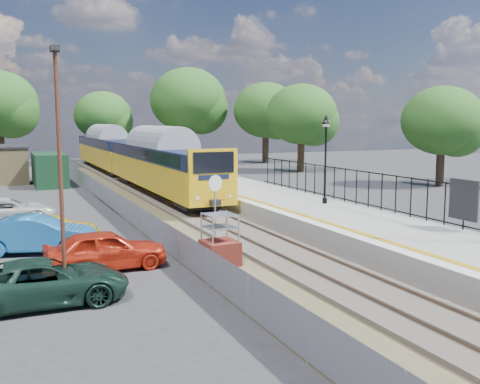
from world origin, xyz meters
TOP-DOWN VIEW (x-y plane):
  - ground at (0.00, 0.00)m, footprint 120.00×120.00m
  - track_bed at (-0.47, 9.67)m, footprint 5.90×80.00m
  - platform at (4.20, 8.00)m, footprint 5.00×70.00m
  - platform_edge at (2.14, 8.00)m, footprint 0.90×70.00m
  - victorian_lamp_north at (5.30, 6.00)m, footprint 0.44×0.44m
  - palisade_fence at (6.55, 2.24)m, footprint 0.12×26.00m
  - wire_fence at (-4.20, 12.00)m, footprint 0.06×52.00m
  - tree_line at (1.40, 42.00)m, footprint 56.80×43.80m
  - train at (0.00, 28.77)m, footprint 2.82×40.83m
  - brick_plinth at (-2.99, 0.00)m, footprint 1.25×1.25m
  - speed_sign at (-2.50, 1.69)m, footprint 0.61×0.19m
  - carpark_lamp at (-8.43, -1.29)m, footprint 0.25×0.50m
  - car_green at (-9.01, -1.73)m, footprint 4.66×2.17m
  - car_red at (-6.82, 1.13)m, footprint 4.26×1.86m
  - car_blue at (-8.84, 4.71)m, footprint 4.74×2.65m
  - car_yellow at (-8.04, 6.84)m, footprint 3.81×1.61m
  - car_white at (-9.88, 11.68)m, footprint 4.85×2.30m

SIDE VIEW (x-z plane):
  - ground at x=0.00m, z-range 0.00..0.00m
  - track_bed at x=-0.47m, z-range -0.05..0.24m
  - platform at x=4.20m, z-range 0.00..0.90m
  - car_yellow at x=-8.04m, z-range 0.00..1.10m
  - wire_fence at x=-4.20m, z-range 0.00..1.20m
  - car_green at x=-9.01m, z-range 0.00..1.29m
  - car_white at x=-9.88m, z-range 0.00..1.34m
  - car_red at x=-6.82m, z-range 0.00..1.43m
  - car_blue at x=-8.84m, z-range 0.00..1.48m
  - platform_edge at x=2.14m, z-range 0.90..0.91m
  - brick_plinth at x=-2.99m, z-range -0.04..1.88m
  - palisade_fence at x=6.55m, z-range 0.84..2.84m
  - speed_sign at x=-2.50m, z-range 0.59..3.70m
  - train at x=0.00m, z-range 0.59..4.09m
  - carpark_lamp at x=-8.43m, z-range 0.50..7.73m
  - victorian_lamp_north at x=5.30m, z-range 2.00..6.60m
  - tree_line at x=1.40m, z-range 0.67..12.55m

